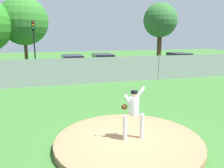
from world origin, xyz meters
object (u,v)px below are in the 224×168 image
Objects in this scene: parked_car_charcoal at (179,61)px; traffic_cone_orange at (154,67)px; baseball at (96,135)px; traffic_light_near at (34,37)px; pitcher_youth at (133,109)px; parked_car_navy at (72,66)px; parked_car_silver at (103,64)px.

traffic_cone_orange is at bearing 163.89° from parked_car_charcoal.
traffic_light_near is (-2.39, 18.33, 3.11)m from baseball.
pitcher_youth is 17.67m from traffic_cone_orange.
parked_car_navy reaches higher than parked_car_charcoal.
pitcher_youth reaches higher than baseball.
traffic_light_near is at bearing 125.13° from parked_car_navy.
traffic_light_near reaches higher than traffic_cone_orange.
parked_car_navy is 11.17m from parked_car_charcoal.
baseball is 0.13× the size of traffic_cone_orange.
traffic_light_near is (-6.15, 4.37, 2.51)m from parked_car_silver.
pitcher_youth reaches higher than parked_car_silver.
parked_car_silver is at bearing 5.33° from parked_car_navy.
traffic_cone_orange is (9.56, 14.91, 0.00)m from baseball.
traffic_cone_orange is 0.11× the size of traffic_light_near.
parked_car_charcoal is 8.28m from parked_car_silver.
parked_car_silver is at bearing 74.92° from baseball.
parked_car_navy is (-0.20, 14.25, -0.37)m from pitcher_youth.
traffic_cone_orange is at bearing -15.98° from traffic_light_near.
parked_car_navy is at bearing 86.33° from baseball.
parked_car_charcoal is 0.97× the size of traffic_light_near.
parked_car_charcoal reaches higher than traffic_cone_orange.
parked_car_navy is (0.88, 13.69, 0.59)m from baseball.
pitcher_youth is 1.55m from baseball.
pitcher_youth reaches higher than parked_car_navy.
traffic_light_near is at bearing 144.57° from parked_car_silver.
pitcher_youth reaches higher than parked_car_charcoal.
traffic_cone_orange reaches higher than baseball.
parked_car_charcoal is at bearing -16.11° from traffic_cone_orange.
pitcher_youth is 14.26m from parked_car_navy.
baseball is 13.73m from parked_car_navy.
parked_car_silver is (-8.27, -0.24, 0.03)m from parked_car_charcoal.
parked_car_charcoal is 0.99× the size of parked_car_silver.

